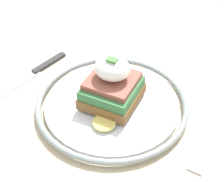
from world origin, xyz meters
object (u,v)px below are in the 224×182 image
at_px(fork, 207,142).
at_px(knife, 33,73).
at_px(sandwich, 112,85).
at_px(plate, 112,103).

height_order(fork, knife, knife).
bearing_deg(sandwich, knife, -4.53).
xyz_separation_m(sandwich, knife, (0.18, -0.01, -0.04)).
relative_size(plate, fork, 1.81).
distance_m(plate, fork, 0.17).
relative_size(sandwich, knife, 0.60).
xyz_separation_m(plate, fork, (-0.17, 0.01, -0.01)).
relative_size(sandwich, fork, 0.82).
height_order(sandwich, fork, sandwich).
relative_size(plate, knife, 1.31).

